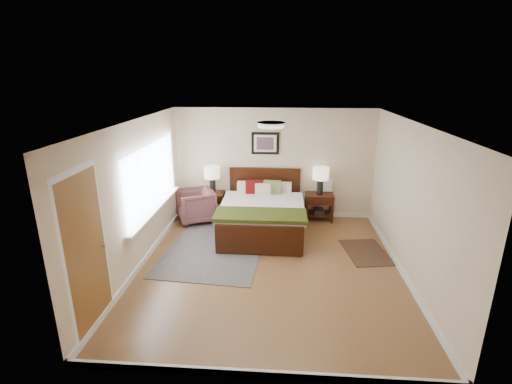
{
  "coord_description": "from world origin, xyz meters",
  "views": [
    {
      "loc": [
        0.18,
        -5.76,
        3.22
      ],
      "look_at": [
        -0.3,
        0.98,
        1.05
      ],
      "focal_mm": 26.0,
      "sensor_mm": 36.0,
      "label": 1
    }
  ],
  "objects_px": {
    "lamp_left": "(212,174)",
    "nightstand_right": "(319,204)",
    "rug_persian": "(215,249)",
    "bed": "(262,209)",
    "lamp_right": "(321,176)",
    "nightstand_left": "(213,198)",
    "armchair": "(196,206)"
  },
  "relations": [
    {
      "from": "bed",
      "to": "rug_persian",
      "type": "relative_size",
      "value": 0.84
    },
    {
      "from": "lamp_right",
      "to": "rug_persian",
      "type": "xyz_separation_m",
      "value": [
        -2.1,
        -1.66,
        -1.05
      ]
    },
    {
      "from": "nightstand_right",
      "to": "lamp_left",
      "type": "bearing_deg",
      "value": 179.66
    },
    {
      "from": "rug_persian",
      "to": "lamp_left",
      "type": "bearing_deg",
      "value": 106.09
    },
    {
      "from": "bed",
      "to": "lamp_left",
      "type": "height_order",
      "value": "lamp_left"
    },
    {
      "from": "lamp_right",
      "to": "rug_persian",
      "type": "height_order",
      "value": "lamp_right"
    },
    {
      "from": "bed",
      "to": "lamp_right",
      "type": "relative_size",
      "value": 3.46
    },
    {
      "from": "lamp_left",
      "to": "nightstand_right",
      "type": "bearing_deg",
      "value": -0.34
    },
    {
      "from": "nightstand_left",
      "to": "lamp_right",
      "type": "bearing_deg",
      "value": 0.49
    },
    {
      "from": "bed",
      "to": "rug_persian",
      "type": "bearing_deg",
      "value": -135.26
    },
    {
      "from": "lamp_right",
      "to": "armchair",
      "type": "relative_size",
      "value": 0.76
    },
    {
      "from": "lamp_right",
      "to": "bed",
      "type": "bearing_deg",
      "value": -147.07
    },
    {
      "from": "nightstand_left",
      "to": "nightstand_right",
      "type": "distance_m",
      "value": 2.44
    },
    {
      "from": "bed",
      "to": "nightstand_left",
      "type": "height_order",
      "value": "bed"
    },
    {
      "from": "bed",
      "to": "armchair",
      "type": "relative_size",
      "value": 2.63
    },
    {
      "from": "bed",
      "to": "nightstand_left",
      "type": "relative_size",
      "value": 3.55
    },
    {
      "from": "bed",
      "to": "nightstand_left",
      "type": "bearing_deg",
      "value": 146.46
    },
    {
      "from": "bed",
      "to": "rug_persian",
      "type": "distance_m",
      "value": 1.31
    },
    {
      "from": "armchair",
      "to": "lamp_left",
      "type": "bearing_deg",
      "value": 103.2
    },
    {
      "from": "bed",
      "to": "armchair",
      "type": "distance_m",
      "value": 1.64
    },
    {
      "from": "bed",
      "to": "lamp_right",
      "type": "distance_m",
      "value": 1.58
    },
    {
      "from": "nightstand_right",
      "to": "armchair",
      "type": "xyz_separation_m",
      "value": [
        -2.79,
        -0.26,
        -0.02
      ]
    },
    {
      "from": "nightstand_right",
      "to": "rug_persian",
      "type": "height_order",
      "value": "nightstand_right"
    },
    {
      "from": "nightstand_right",
      "to": "armchair",
      "type": "relative_size",
      "value": 0.77
    },
    {
      "from": "rug_persian",
      "to": "lamp_right",
      "type": "bearing_deg",
      "value": 42.83
    },
    {
      "from": "lamp_right",
      "to": "rug_persian",
      "type": "distance_m",
      "value": 2.87
    },
    {
      "from": "armchair",
      "to": "rug_persian",
      "type": "xyz_separation_m",
      "value": [
        0.68,
        -1.39,
        -0.36
      ]
    },
    {
      "from": "bed",
      "to": "nightstand_right",
      "type": "relative_size",
      "value": 3.4
    },
    {
      "from": "lamp_right",
      "to": "armchair",
      "type": "distance_m",
      "value": 2.88
    },
    {
      "from": "nightstand_left",
      "to": "lamp_left",
      "type": "height_order",
      "value": "lamp_left"
    },
    {
      "from": "lamp_left",
      "to": "lamp_right",
      "type": "height_order",
      "value": "lamp_right"
    },
    {
      "from": "rug_persian",
      "to": "bed",
      "type": "bearing_deg",
      "value": 49.37
    }
  ]
}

